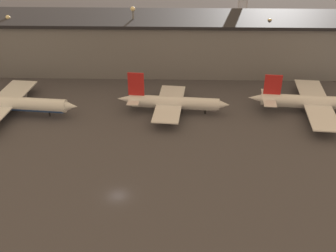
{
  "coord_description": "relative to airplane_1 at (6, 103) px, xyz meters",
  "views": [
    {
      "loc": [
        13.85,
        -78.22,
        63.83
      ],
      "look_at": [
        11.32,
        23.21,
        6.0
      ],
      "focal_mm": 45.0,
      "sensor_mm": 36.0,
      "label": 1
    }
  ],
  "objects": [
    {
      "name": "lamp_post_0",
      "position": [
        -9.54,
        37.78,
        10.38
      ],
      "size": [
        1.8,
        1.8,
        21.79
      ],
      "color": "slate",
      "rests_on": "ground"
    },
    {
      "name": "airplane_1",
      "position": [
        0.0,
        0.0,
        0.0
      ],
      "size": [
        47.14,
        37.4,
        15.01
      ],
      "rotation": [
        0.0,
        0.0,
        -0.09
      ],
      "color": "white",
      "rests_on": "ground"
    },
    {
      "name": "ground",
      "position": [
        40.95,
        -40.43,
        -3.74
      ],
      "size": [
        600.0,
        600.0,
        0.0
      ],
      "primitive_type": "plane",
      "color": "#423F44"
    },
    {
      "name": "lamp_post_2",
      "position": [
        88.83,
        37.78,
        10.05
      ],
      "size": [
        1.8,
        1.8,
        21.2
      ],
      "color": "slate",
      "rests_on": "ground"
    },
    {
      "name": "terminal_building",
      "position": [
        40.95,
        41.36,
        6.65
      ],
      "size": [
        160.48,
        26.75,
        20.68
      ],
      "color": "slate",
      "rests_on": "ground"
    },
    {
      "name": "lamp_post_1",
      "position": [
        37.83,
        37.78,
        12.34
      ],
      "size": [
        1.8,
        1.8,
        25.31
      ],
      "color": "slate",
      "rests_on": "ground"
    },
    {
      "name": "airplane_2",
      "position": [
        53.22,
        2.73,
        -0.39
      ],
      "size": [
        36.61,
        27.28,
        13.07
      ],
      "rotation": [
        0.0,
        0.0,
        -0.09
      ],
      "color": "silver",
      "rests_on": "ground"
    },
    {
      "name": "airplane_3",
      "position": [
        100.99,
        3.6,
        -0.25
      ],
      "size": [
        47.05,
        37.29,
        12.29
      ],
      "rotation": [
        0.0,
        0.0,
        -0.09
      ],
      "color": "silver",
      "rests_on": "ground"
    }
  ]
}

